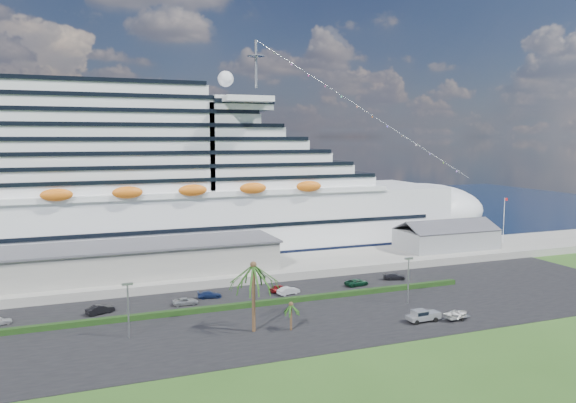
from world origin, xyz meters
name	(u,v)px	position (x,y,z in m)	size (l,w,h in m)	color
ground	(325,332)	(0.00, 0.00, 0.00)	(420.00, 420.00, 0.00)	#294E1A
asphalt_lot	(297,311)	(0.00, 11.00, 0.06)	(140.00, 38.00, 0.12)	black
wharf	(247,269)	(0.00, 40.00, 0.90)	(240.00, 20.00, 1.80)	gray
water	(176,218)	(0.00, 130.00, 0.01)	(420.00, 160.00, 0.02)	black
cruise_ship	(132,191)	(-21.53, 64.00, 16.69)	(191.00, 38.00, 54.00)	silver
terminal_building	(128,260)	(-25.00, 40.00, 5.01)	(61.00, 15.00, 6.30)	gray
port_shed	(446,238)	(52.00, 40.00, 4.40)	(24.00, 12.31, 7.37)	gray
flagpole	(504,219)	(70.04, 40.00, 8.27)	(1.08, 0.16, 12.00)	silver
hedge	(244,305)	(-8.00, 16.00, 0.57)	(88.00, 1.10, 0.90)	black
lamp_post_left	(128,303)	(-28.00, 8.00, 5.34)	(1.60, 0.35, 8.27)	gray
lamp_post_right	(408,274)	(20.00, 8.00, 5.34)	(1.60, 0.35, 8.27)	gray
palm_tall	(253,273)	(-10.00, 4.00, 9.20)	(8.82, 8.82, 11.13)	#47301E
palm_short	(291,308)	(-4.50, 2.50, 3.67)	(3.53, 3.53, 4.56)	#47301E
parked_car_1	(100,309)	(-31.42, 21.39, 0.88)	(1.62, 4.63, 1.53)	black
parked_car_2	(186,301)	(-17.10, 21.30, 0.73)	(2.04, 4.42, 1.23)	#94989C
parked_car_3	(210,295)	(-12.20, 23.89, 0.76)	(1.78, 4.39, 1.27)	navy
parked_car_4	(280,288)	(1.33, 22.96, 0.84)	(1.71, 4.24, 1.44)	maroon
parked_car_5	(288,291)	(2.19, 20.90, 0.84)	(1.53, 4.39, 1.45)	silver
parked_car_6	(357,282)	(17.10, 21.75, 0.80)	(2.25, 4.88, 1.36)	#0D3520
parked_car_7	(394,277)	(26.61, 23.21, 0.78)	(1.84, 4.53, 1.31)	black
pickup_truck	(423,315)	(16.63, -1.48, 1.20)	(5.62, 2.25, 1.96)	black
boat_trailer	(458,314)	(22.33, -2.83, 1.14)	(5.52, 3.92, 1.54)	gray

